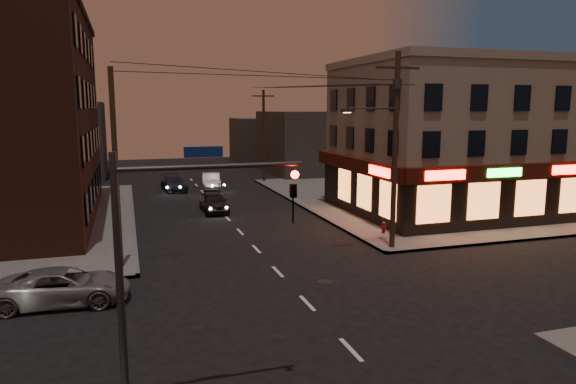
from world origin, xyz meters
name	(u,v)px	position (x,y,z in m)	size (l,w,h in m)	color
ground	(307,303)	(0.00, 0.00, 0.00)	(120.00, 120.00, 0.00)	black
sidewalk_ne	(434,197)	(18.00, 19.00, 0.07)	(24.00, 28.00, 0.15)	#514F4C
pizza_building	(457,137)	(15.93, 13.43, 5.35)	(15.85, 12.85, 10.50)	gray
bg_building_ne_a	(311,142)	(14.00, 38.00, 3.50)	(10.00, 12.00, 7.00)	#3F3D3A
bg_building_nw	(60,140)	(-13.00, 42.00, 4.00)	(9.00, 10.00, 8.00)	#3F3D3A
bg_building_ne_b	(263,140)	(12.00, 52.00, 3.00)	(8.00, 8.00, 6.00)	#3F3D3A
utility_pole_main	(393,140)	(6.68, 5.80, 5.76)	(4.20, 0.44, 10.00)	#382619
utility_pole_far	(264,136)	(6.80, 32.00, 4.65)	(0.26, 0.26, 9.00)	#382619
utility_pole_west	(116,170)	(-6.80, 6.50, 4.65)	(0.24, 0.24, 9.00)	#382619
traffic_signal	(164,247)	(-5.57, -5.60, 4.16)	(4.49, 0.32, 6.47)	#333538
suv_cross	(63,286)	(-8.84, 2.77, 0.68)	(2.25, 4.89, 1.36)	gray
sedan_near	(214,202)	(-0.50, 18.58, 0.72)	(1.71, 4.24, 1.45)	black
sedan_mid	(211,181)	(1.01, 29.22, 0.74)	(1.57, 4.51, 1.49)	slate
sedan_far	(174,183)	(-2.37, 29.27, 0.67)	(1.86, 4.58, 1.33)	#192033
fire_hydrant	(383,227)	(7.80, 8.63, 0.52)	(0.30, 0.30, 0.67)	maroon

